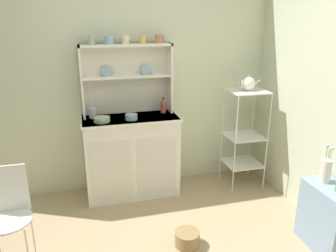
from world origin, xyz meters
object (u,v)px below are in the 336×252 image
object	(u,v)px
wire_chair	(8,209)
porcelain_teapot	(248,84)
bakers_rack	(245,130)
bowl_mixing_large	(102,120)
jam_bottle	(163,107)
cup_sage_0	(92,40)
utensil_jar	(93,113)
hutch_cabinet	(132,155)
hutch_shelf_unit	(127,74)
floor_basket	(187,238)
side_shelf_blue	(328,218)
flower_vase	(326,170)

from	to	relation	value
wire_chair	porcelain_teapot	xyz separation A→B (m)	(2.40, 0.78, 0.71)
bakers_rack	porcelain_teapot	world-z (taller)	porcelain_teapot
bowl_mixing_large	jam_bottle	size ratio (longest dim) A/B	0.95
cup_sage_0	jam_bottle	distance (m)	1.03
utensil_jar	bowl_mixing_large	bearing A→B (deg)	-61.92
hutch_cabinet	jam_bottle	xyz separation A→B (m)	(0.38, 0.09, 0.51)
bakers_rack	cup_sage_0	xyz separation A→B (m)	(-1.64, 0.23, 1.02)
cup_sage_0	bowl_mixing_large	distance (m)	0.80
hutch_shelf_unit	floor_basket	distance (m)	1.77
bakers_rack	jam_bottle	world-z (taller)	bakers_rack
floor_basket	jam_bottle	size ratio (longest dim) A/B	1.27
side_shelf_blue	floor_basket	size ratio (longest dim) A/B	2.61
hutch_shelf_unit	jam_bottle	size ratio (longest dim) A/B	5.53
hutch_shelf_unit	hutch_cabinet	bearing A→B (deg)	-90.00
hutch_shelf_unit	porcelain_teapot	distance (m)	1.33
floor_basket	utensil_jar	world-z (taller)	utensil_jar
floor_basket	flower_vase	world-z (taller)	flower_vase
side_shelf_blue	floor_basket	bearing A→B (deg)	164.27
cup_sage_0	hutch_cabinet	bearing A→B (deg)	-19.73
wire_chair	hutch_shelf_unit	bearing A→B (deg)	50.57
jam_bottle	porcelain_teapot	distance (m)	0.97
hutch_shelf_unit	cup_sage_0	distance (m)	0.50
utensil_jar	jam_bottle	bearing A→B (deg)	0.65
side_shelf_blue	flower_vase	distance (m)	0.42
hutch_shelf_unit	bowl_mixing_large	world-z (taller)	hutch_shelf_unit
bakers_rack	floor_basket	size ratio (longest dim) A/B	5.19
hutch_cabinet	flower_vase	bearing A→B (deg)	-39.68
wire_chair	floor_basket	bearing A→B (deg)	1.47
hutch_cabinet	floor_basket	world-z (taller)	hutch_cabinet
side_shelf_blue	bowl_mixing_large	bearing A→B (deg)	144.41
bowl_mixing_large	hutch_shelf_unit	bearing A→B (deg)	38.18
cup_sage_0	jam_bottle	world-z (taller)	cup_sage_0
floor_basket	hutch_cabinet	bearing A→B (deg)	107.43
hutch_shelf_unit	porcelain_teapot	xyz separation A→B (m)	(1.30, -0.27, -0.12)
cup_sage_0	flower_vase	bearing A→B (deg)	-36.56
utensil_jar	cup_sage_0	bearing A→B (deg)	46.94
floor_basket	cup_sage_0	xyz separation A→B (m)	(-0.66, 1.15, 1.64)
porcelain_teapot	floor_basket	bearing A→B (deg)	-136.85
wire_chair	bowl_mixing_large	distance (m)	1.21
cup_sage_0	wire_chair	bearing A→B (deg)	-127.05
floor_basket	bakers_rack	bearing A→B (deg)	43.10
floor_basket	cup_sage_0	distance (m)	2.11
hutch_shelf_unit	utensil_jar	xyz separation A→B (m)	(-0.38, -0.09, -0.38)
jam_bottle	utensil_jar	xyz separation A→B (m)	(-0.77, -0.01, -0.01)
wire_chair	floor_basket	xyz separation A→B (m)	(1.42, -0.14, -0.45)
wire_chair	jam_bottle	xyz separation A→B (m)	(1.49, 0.97, 0.46)
utensil_jar	wire_chair	bearing A→B (deg)	-126.75
porcelain_teapot	hutch_shelf_unit	bearing A→B (deg)	168.17
side_shelf_blue	utensil_jar	world-z (taller)	utensil_jar
side_shelf_blue	utensil_jar	bearing A→B (deg)	142.56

